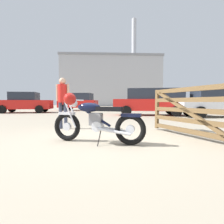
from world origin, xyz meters
TOP-DOWN VIEW (x-y plane):
  - ground_plane at (0.00, 0.00)m, footprint 80.00×80.00m
  - vintage_motorcycle at (-0.08, -0.31)m, footprint 2.04×0.73m
  - timber_gate at (2.28, 0.18)m, footprint 1.20×2.35m
  - bystander at (-1.38, 1.60)m, footprint 0.45×0.30m
  - red_hatchback_near at (2.60, 7.51)m, footprint 4.83×2.26m
  - dark_sedan_left at (-7.26, 9.85)m, footprint 4.44×2.48m
  - white_estate_far at (6.46, 6.28)m, footprint 4.75×2.07m
  - silver_sedan_mid at (-3.69, 13.69)m, footprint 4.08×2.21m
  - pale_sedan_back at (4.50, 13.74)m, footprint 4.93×2.56m
  - industrial_building at (-1.45, 37.56)m, footprint 23.26×11.84m

SIDE VIEW (x-z plane):
  - ground_plane at x=0.00m, z-range 0.00..0.00m
  - vintage_motorcycle at x=-0.08m, z-range -0.04..1.03m
  - timber_gate at x=2.28m, z-range -0.10..1.50m
  - dark_sedan_left at x=-7.26m, z-range 0.00..1.67m
  - silver_sedan_mid at x=-3.69m, z-range 0.03..1.81m
  - red_hatchback_near at x=2.60m, z-range 0.07..1.81m
  - white_estate_far at x=6.46m, z-range 0.07..1.81m
  - pale_sedan_back at x=4.50m, z-range 0.07..1.81m
  - bystander at x=-1.38m, z-range 0.19..1.85m
  - industrial_building at x=-1.45m, z-range -4.61..15.97m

